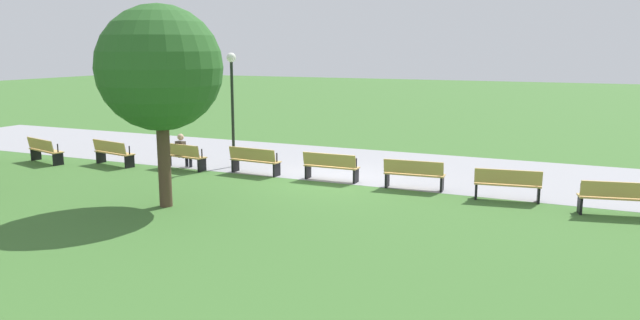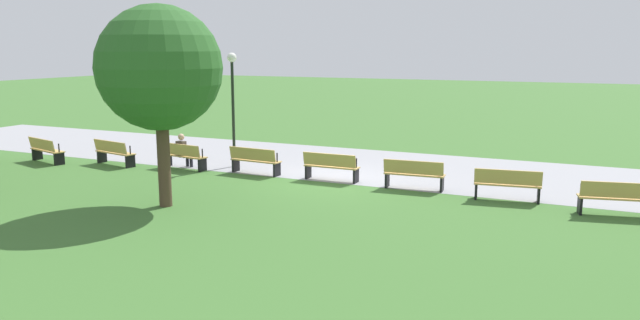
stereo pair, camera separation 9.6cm
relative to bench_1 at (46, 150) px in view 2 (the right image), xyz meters
The scene contains 13 objects.
ground_plane 10.62m from the bench_1, ahead, with size 120.00×120.00×0.00m, color #3D6B2D.
path_paving 11.36m from the bench_1, 22.24° to the left, with size 41.20×6.20×0.01m, color #939399.
bench_1 is the anchor object (origin of this frame).
bench_2 2.66m from the bench_1, 13.34° to the left, with size 1.79×0.81×0.89m.
bench_3 5.31m from the bench_1, 11.44° to the left, with size 1.78×0.70×0.89m.
bench_4 7.96m from the bench_1, ahead, with size 1.76×0.59×0.89m.
bench_5 10.60m from the bench_1, ahead, with size 1.73×0.47×0.89m.
bench_6 13.23m from the bench_1, ahead, with size 1.76×0.59×0.89m.
bench_7 15.85m from the bench_1, ahead, with size 1.78×0.70×0.89m.
bench_8 18.44m from the bench_1, ahead, with size 1.79×0.81×0.89m.
person_seated 5.26m from the bench_1, 13.30° to the left, with size 0.37×0.55×1.20m.
tree_3 8.92m from the bench_1, 21.83° to the right, with size 3.16×3.16×5.15m.
lamp_post 7.25m from the bench_1, 18.40° to the left, with size 0.32×0.32×3.90m.
Camera 2 is at (7.24, -16.91, 4.07)m, focal length 34.05 mm.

